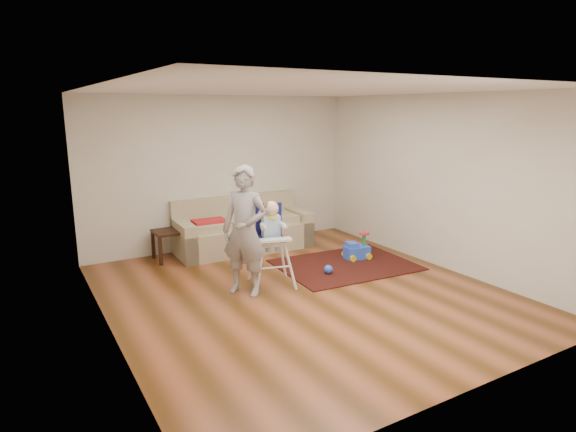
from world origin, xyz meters
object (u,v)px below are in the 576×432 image
side_table (170,245)px  toy_ball (328,269)px  high_chair (271,245)px  adult (245,231)px  sofa (243,224)px  ride_on_toy (357,246)px

side_table → toy_ball: bearing=-46.5°
toy_ball → high_chair: high_chair is taller
side_table → toy_ball: side_table is taller
adult → sofa: bearing=117.5°
sofa → high_chair: (-0.40, -1.81, 0.13)m
adult → ride_on_toy: bearing=62.1°
ride_on_toy → high_chair: (-1.79, -0.32, 0.36)m
high_chair → toy_ball: bearing=11.3°
ride_on_toy → high_chair: high_chair is taller
side_table → high_chair: size_ratio=0.41×
sofa → ride_on_toy: sofa is taller
side_table → ride_on_toy: bearing=-30.1°
high_chair → sofa: bearing=92.6°
side_table → high_chair: high_chair is taller
toy_ball → ride_on_toy: bearing=24.3°
sofa → ride_on_toy: (1.39, -1.49, -0.23)m
sofa → high_chair: size_ratio=1.97×
toy_ball → adult: size_ratio=0.08×
side_table → adult: size_ratio=0.29×
ride_on_toy → high_chair: bearing=-162.3°
sofa → toy_ball: size_ratio=18.12×
sofa → ride_on_toy: size_ratio=5.53×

